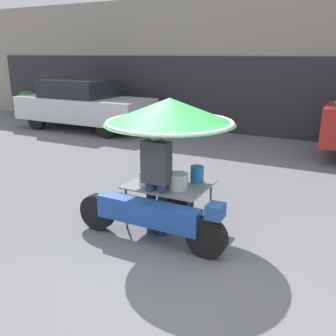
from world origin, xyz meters
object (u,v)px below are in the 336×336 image
object	(u,v)px
vendor_person	(156,176)
potted_plant	(28,102)
vendor_motorcycle_cart	(168,129)
parked_car	(83,104)

from	to	relation	value
vendor_person	potted_plant	xyz separation A→B (m)	(-9.63, 6.60, -0.29)
vendor_motorcycle_cart	parked_car	xyz separation A→B (m)	(-5.98, 5.31, -0.63)
vendor_person	potted_plant	distance (m)	11.68
vendor_motorcycle_cart	parked_car	bearing A→B (deg)	138.39
vendor_motorcycle_cart	vendor_person	bearing A→B (deg)	-93.84
vendor_motorcycle_cart	parked_car	size ratio (longest dim) A/B	0.48
vendor_motorcycle_cart	vendor_person	xyz separation A→B (m)	(-0.02, -0.30, -0.59)
vendor_motorcycle_cart	vendor_person	size ratio (longest dim) A/B	1.43
parked_car	vendor_person	bearing A→B (deg)	-43.25
vendor_motorcycle_cart	potted_plant	world-z (taller)	vendor_motorcycle_cart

